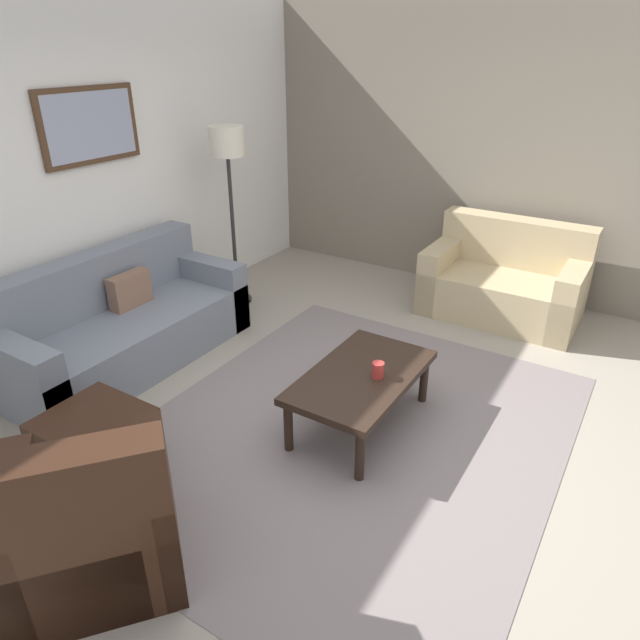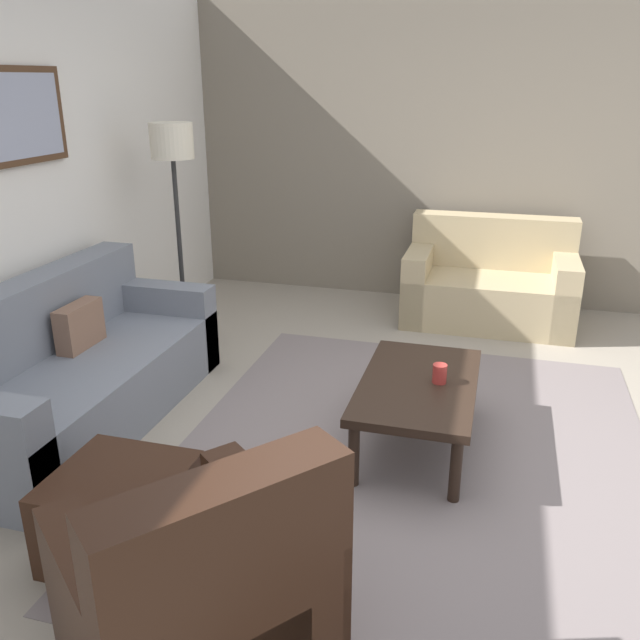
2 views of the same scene
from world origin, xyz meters
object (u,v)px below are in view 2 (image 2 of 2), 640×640
at_px(ottoman, 122,513).
at_px(coffee_table, 418,389).
at_px(couch_main, 69,375).
at_px(lamp_standing, 173,164).
at_px(couch_loveseat, 489,286).
at_px(armchair_leather, 201,610).
at_px(cup, 440,374).
at_px(framed_artwork, 15,116).

distance_m(ottoman, coffee_table, 1.71).
bearing_deg(ottoman, couch_main, 43.95).
bearing_deg(lamp_standing, couch_loveseat, -63.43).
distance_m(armchair_leather, lamp_standing, 3.50).
bearing_deg(couch_loveseat, lamp_standing, 116.57).
distance_m(armchair_leather, cup, 1.91).
bearing_deg(armchair_leather, framed_artwork, 46.70).
bearing_deg(coffee_table, ottoman, 137.95).
height_order(armchair_leather, framed_artwork, framed_artwork).
height_order(couch_main, couch_loveseat, same).
xyz_separation_m(couch_main, framed_artwork, (0.36, 0.40, 1.50)).
distance_m(couch_loveseat, cup, 2.34).
height_order(couch_main, lamp_standing, lamp_standing).
bearing_deg(coffee_table, framed_artwork, 87.55).
xyz_separation_m(couch_loveseat, cup, (-2.32, 0.20, 0.17)).
relative_size(couch_loveseat, cup, 13.04).
bearing_deg(armchair_leather, couch_loveseat, -11.21).
relative_size(coffee_table, lamp_standing, 0.64).
xyz_separation_m(cup, framed_artwork, (0.09, 2.63, 1.33)).
xyz_separation_m(couch_loveseat, ottoman, (-3.60, 1.46, -0.10)).
distance_m(armchair_leather, ottoman, 0.83).
relative_size(coffee_table, framed_artwork, 1.25).
height_order(couch_loveseat, cup, couch_loveseat).
height_order(coffee_table, framed_artwork, framed_artwork).
bearing_deg(couch_main, couch_loveseat, -43.17).
relative_size(armchair_leather, coffee_table, 1.02).
xyz_separation_m(couch_main, ottoman, (-1.01, -0.97, -0.10)).
relative_size(couch_loveseat, lamp_standing, 0.83).
height_order(couch_loveseat, armchair_leather, armchair_leather).
xyz_separation_m(couch_main, coffee_table, (0.26, -2.11, 0.06)).
distance_m(coffee_table, framed_artwork, 2.90).
relative_size(lamp_standing, framed_artwork, 1.94).
distance_m(ottoman, framed_artwork, 2.52).
relative_size(couch_main, framed_artwork, 2.33).
distance_m(couch_main, coffee_table, 2.13).
height_order(couch_loveseat, lamp_standing, lamp_standing).
bearing_deg(lamp_standing, armchair_leather, -152.46).
bearing_deg(framed_artwork, ottoman, -134.91).
bearing_deg(framed_artwork, coffee_table, -92.45).
height_order(coffee_table, cup, cup).
bearing_deg(couch_loveseat, cup, 175.00).
relative_size(ottoman, framed_artwork, 0.63).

